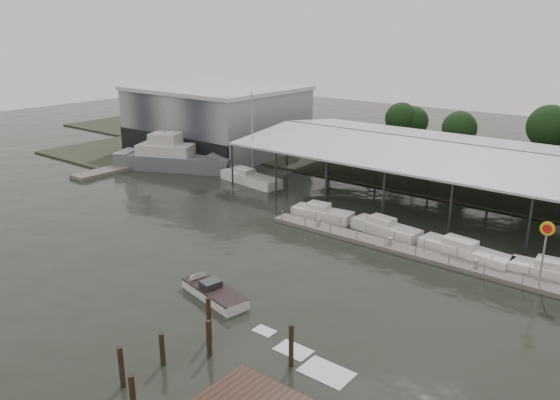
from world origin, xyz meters
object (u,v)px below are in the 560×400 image
Objects in this scene: grey_trawler at (174,158)px; white_sailboat at (250,178)px; speedboat_underway at (210,291)px; shell_fuel_sign at (545,242)px.

white_sailboat is at bearing -18.93° from grey_trawler.
white_sailboat is (13.44, 1.23, -0.93)m from grey_trawler.
white_sailboat reaches higher than speedboat_underway.
speedboat_underway is (18.42, -25.35, -0.25)m from white_sailboat.
shell_fuel_sign is at bearing -32.19° from grey_trawler.
shell_fuel_sign is 0.31× the size of grey_trawler.
speedboat_underway is (-19.33, -16.90, -3.53)m from shell_fuel_sign.
shell_fuel_sign is at bearing -126.93° from speedboat_underway.
grey_trawler is at bearing 171.97° from shell_fuel_sign.
white_sailboat is at bearing 167.38° from shell_fuel_sign.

